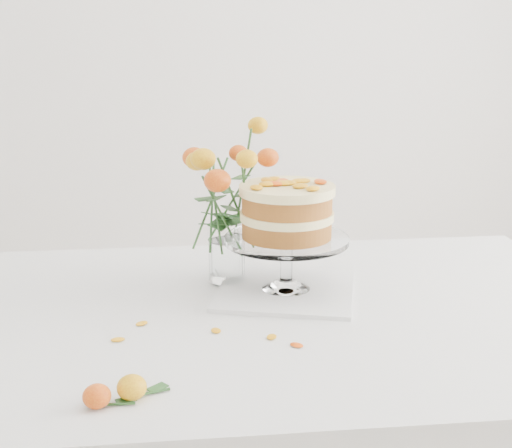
% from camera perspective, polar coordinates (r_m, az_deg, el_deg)
% --- Properties ---
extents(table, '(1.43, 0.93, 0.76)m').
position_cam_1_polar(table, '(1.49, 1.28, -9.73)').
color(table, tan).
rests_on(table, ground).
extents(napkin, '(0.35, 0.35, 0.01)m').
position_cam_1_polar(napkin, '(1.54, 2.41, -5.31)').
color(napkin, white).
rests_on(napkin, table).
extents(cake_stand, '(0.26, 0.26, 0.24)m').
position_cam_1_polar(cake_stand, '(1.50, 2.48, 0.58)').
color(cake_stand, white).
rests_on(cake_stand, napkin).
extents(rose_vase, '(0.32, 0.32, 0.40)m').
position_cam_1_polar(rose_vase, '(1.54, -2.42, 3.46)').
color(rose_vase, white).
rests_on(rose_vase, table).
extents(loose_rose_near, '(0.08, 0.05, 0.04)m').
position_cam_1_polar(loose_rose_near, '(1.13, -9.89, -12.76)').
color(loose_rose_near, yellow).
rests_on(loose_rose_near, table).
extents(loose_rose_far, '(0.08, 0.04, 0.04)m').
position_cam_1_polar(loose_rose_far, '(1.12, -12.59, -13.31)').
color(loose_rose_far, red).
rests_on(loose_rose_far, table).
extents(stray_petal_a, '(0.03, 0.02, 0.00)m').
position_cam_1_polar(stray_petal_a, '(1.35, -3.23, -8.53)').
color(stray_petal_a, orange).
rests_on(stray_petal_a, table).
extents(stray_petal_b, '(0.03, 0.02, 0.00)m').
position_cam_1_polar(stray_petal_b, '(1.32, 1.26, -9.03)').
color(stray_petal_b, orange).
rests_on(stray_petal_b, table).
extents(stray_petal_c, '(0.03, 0.02, 0.00)m').
position_cam_1_polar(stray_petal_c, '(1.29, 3.28, -9.66)').
color(stray_petal_c, orange).
rests_on(stray_petal_c, table).
extents(stray_petal_d, '(0.03, 0.02, 0.00)m').
position_cam_1_polar(stray_petal_d, '(1.40, -9.14, -7.87)').
color(stray_petal_d, orange).
rests_on(stray_petal_d, table).
extents(stray_petal_e, '(0.03, 0.02, 0.00)m').
position_cam_1_polar(stray_petal_e, '(1.34, -11.00, -9.08)').
color(stray_petal_e, orange).
rests_on(stray_petal_e, table).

